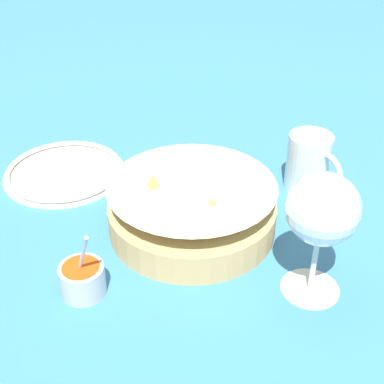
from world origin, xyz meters
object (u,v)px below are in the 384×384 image
food_basket (192,210)px  side_plate (65,171)px  sauce_cup (82,278)px  wine_glass (322,213)px  beer_mug (309,164)px

food_basket → side_plate: (-0.25, -0.10, -0.03)m
sauce_cup → wine_glass: bearing=57.3°
food_basket → beer_mug: (0.01, 0.22, 0.01)m
food_basket → wine_glass: (0.19, 0.06, 0.09)m
sauce_cup → beer_mug: sauce_cup is taller
sauce_cup → wine_glass: 0.31m
beer_mug → food_basket: bearing=-93.1°
food_basket → side_plate: food_basket is taller
beer_mug → side_plate: (-0.26, -0.32, -0.04)m
sauce_cup → side_plate: size_ratio=0.55×
wine_glass → side_plate: size_ratio=0.83×
beer_mug → side_plate: beer_mug is taller
wine_glass → beer_mug: 0.26m
food_basket → sauce_cup: 0.19m
sauce_cup → beer_mug: bearing=93.1°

